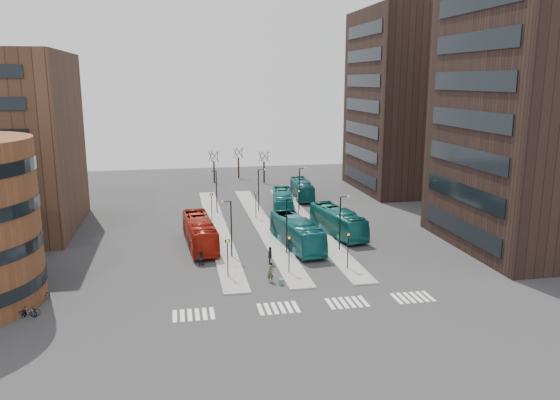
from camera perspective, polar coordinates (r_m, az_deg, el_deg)
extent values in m
plane|color=#2A2A2D|center=(43.03, 2.18, -13.20)|extent=(160.00, 160.00, 0.00)
cube|color=gray|center=(70.42, -6.56, -2.91)|extent=(2.50, 45.00, 0.15)
cube|color=gray|center=(71.09, -1.73, -2.68)|extent=(2.50, 45.00, 0.15)
cube|color=gray|center=(72.26, 2.97, -2.45)|extent=(2.50, 45.00, 0.15)
cube|color=navy|center=(51.19, 0.13, -8.54)|extent=(0.50, 0.43, 0.56)
imported|color=#9F190C|center=(62.83, -8.38, -3.35)|extent=(3.64, 12.13, 3.33)
imported|color=#135C60|center=(62.05, 1.74, -3.40)|extent=(4.17, 12.30, 3.36)
imported|color=#146468|center=(77.93, 0.28, -0.22)|extent=(4.34, 11.34, 3.08)
imported|color=#135F5C|center=(67.42, 6.04, -2.24)|extent=(4.42, 11.83, 3.22)
imported|color=#12545A|center=(87.63, 2.30, 1.14)|extent=(3.20, 10.61, 2.91)
imported|color=#4D472E|center=(51.68, -1.00, -7.70)|extent=(0.63, 0.43, 1.66)
imported|color=black|center=(56.75, -8.34, -6.02)|extent=(0.77, 0.61, 1.55)
imported|color=black|center=(56.34, -1.04, -5.84)|extent=(0.82, 1.20, 1.89)
imported|color=black|center=(60.61, 0.86, -4.56)|extent=(1.16, 1.33, 1.79)
imported|color=gray|center=(49.01, -24.77, -10.53)|extent=(1.77, 0.95, 0.88)
imported|color=gray|center=(48.90, -24.81, -10.58)|extent=(1.54, 0.90, 0.89)
imported|color=gray|center=(52.20, -23.87, -9.06)|extent=(1.73, 1.01, 0.86)
cube|color=silver|center=(45.72, -10.94, -11.82)|extent=(0.35, 2.40, 0.01)
cube|color=silver|center=(45.71, -10.18, -11.79)|extent=(0.35, 2.40, 0.01)
cube|color=silver|center=(45.72, -9.41, -11.76)|extent=(0.35, 2.40, 0.01)
cube|color=silver|center=(45.73, -8.64, -11.72)|extent=(0.35, 2.40, 0.01)
cube|color=silver|center=(45.75, -7.87, -11.69)|extent=(0.35, 2.40, 0.01)
cube|color=silver|center=(45.78, -7.11, -11.65)|extent=(0.35, 2.40, 0.01)
cube|color=silver|center=(46.16, -2.05, -11.34)|extent=(0.35, 2.40, 0.01)
cube|color=silver|center=(46.25, -1.30, -11.29)|extent=(0.35, 2.40, 0.01)
cube|color=silver|center=(46.35, -0.56, -11.24)|extent=(0.35, 2.40, 0.01)
cube|color=silver|center=(46.45, 0.18, -11.18)|extent=(0.35, 2.40, 0.01)
cube|color=silver|center=(46.56, 0.92, -11.12)|extent=(0.35, 2.40, 0.01)
cube|color=silver|center=(46.68, 1.66, -11.06)|extent=(0.35, 2.40, 0.01)
cube|color=silver|center=(47.37, 5.26, -10.75)|extent=(0.35, 2.40, 0.01)
cube|color=silver|center=(47.54, 5.97, -10.68)|extent=(0.35, 2.40, 0.01)
cube|color=silver|center=(47.70, 6.67, -10.61)|extent=(0.35, 2.40, 0.01)
cube|color=silver|center=(47.88, 7.37, -10.54)|extent=(0.35, 2.40, 0.01)
cube|color=silver|center=(48.06, 8.06, -10.47)|extent=(0.35, 2.40, 0.01)
cube|color=silver|center=(48.25, 8.74, -10.40)|extent=(0.35, 2.40, 0.01)
cube|color=silver|center=(49.29, 12.08, -10.03)|extent=(0.35, 2.40, 0.01)
cube|color=silver|center=(49.52, 12.73, -9.96)|extent=(0.35, 2.40, 0.01)
cube|color=silver|center=(49.75, 13.37, -9.88)|extent=(0.35, 2.40, 0.01)
cube|color=silver|center=(49.99, 14.01, -9.81)|extent=(0.35, 2.40, 0.01)
cube|color=silver|center=(50.24, 14.64, -9.73)|extent=(0.35, 2.40, 0.01)
cube|color=silver|center=(50.49, 15.26, -9.65)|extent=(0.35, 2.40, 0.01)
cube|color=black|center=(67.66, 26.57, 8.08)|extent=(20.00, 20.00, 30.00)
cube|color=black|center=(64.05, 18.30, -2.78)|extent=(0.12, 16.00, 2.00)
cube|color=black|center=(63.16, 18.55, 0.73)|extent=(0.12, 16.00, 2.00)
cube|color=black|center=(62.52, 18.80, 4.32)|extent=(0.12, 16.00, 2.00)
cube|color=black|center=(62.13, 19.06, 7.97)|extent=(0.12, 16.00, 2.00)
cube|color=black|center=(61.99, 19.33, 11.65)|extent=(0.12, 16.00, 2.00)
cube|color=black|center=(62.11, 19.60, 15.33)|extent=(0.12, 16.00, 2.00)
cube|color=black|center=(62.49, 19.88, 18.99)|extent=(0.12, 16.00, 2.00)
cube|color=black|center=(96.90, 14.26, 9.93)|extent=(20.00, 20.00, 30.00)
cube|color=black|center=(94.41, 8.31, 2.48)|extent=(0.12, 16.00, 2.00)
cube|color=black|center=(93.81, 8.38, 4.89)|extent=(0.12, 16.00, 2.00)
cube|color=black|center=(93.38, 8.46, 7.32)|extent=(0.12, 16.00, 2.00)
cube|color=black|center=(93.12, 8.54, 9.77)|extent=(0.12, 16.00, 2.00)
cube|color=black|center=(93.03, 8.62, 12.23)|extent=(0.12, 16.00, 2.00)
cube|color=black|center=(93.11, 8.70, 14.69)|extent=(0.12, 16.00, 2.00)
cube|color=black|center=(93.36, 8.79, 17.15)|extent=(0.12, 16.00, 2.00)
cylinder|color=black|center=(52.68, -5.49, -6.12)|extent=(0.10, 0.10, 3.50)
cube|color=black|center=(52.15, -5.53, -4.30)|extent=(0.45, 0.10, 0.30)
cube|color=yellow|center=(52.10, -5.52, -4.31)|extent=(0.20, 0.02, 0.20)
cylinder|color=black|center=(73.81, -7.15, -0.75)|extent=(0.10, 0.10, 3.50)
cube|color=black|center=(73.44, -7.19, 0.58)|extent=(0.45, 0.10, 0.30)
cube|color=yellow|center=(73.38, -7.19, 0.57)|extent=(0.20, 0.02, 0.20)
cylinder|color=black|center=(53.53, 0.95, -5.76)|extent=(0.10, 0.10, 3.50)
cube|color=black|center=(53.01, 0.96, -3.96)|extent=(0.45, 0.10, 0.30)
cube|color=yellow|center=(52.96, 0.97, -3.98)|extent=(0.20, 0.02, 0.20)
cylinder|color=black|center=(74.42, -2.54, -0.55)|extent=(0.10, 0.10, 3.50)
cube|color=black|center=(74.05, -2.55, 0.77)|extent=(0.45, 0.10, 0.30)
cube|color=yellow|center=(73.99, -2.55, 0.76)|extent=(0.20, 0.02, 0.20)
cylinder|color=black|center=(55.03, 7.10, -5.34)|extent=(0.10, 0.10, 3.50)
cube|color=black|center=(54.52, 7.15, -3.59)|extent=(0.45, 0.10, 0.30)
cube|color=yellow|center=(54.47, 7.17, -3.61)|extent=(0.20, 0.02, 0.20)
cylinder|color=black|center=(75.51, 1.97, -0.36)|extent=(0.10, 0.10, 3.50)
cube|color=black|center=(75.14, 1.98, 0.94)|extent=(0.45, 0.10, 0.30)
cube|color=yellow|center=(75.08, 1.99, 0.93)|extent=(0.20, 0.02, 0.20)
cylinder|color=black|center=(58.12, -5.11, -3.04)|extent=(0.14, 0.14, 6.00)
cylinder|color=black|center=(57.36, -5.61, -0.17)|extent=(0.90, 0.08, 0.08)
sphere|color=silver|center=(57.32, -6.06, -0.19)|extent=(0.24, 0.24, 0.24)
cylinder|color=black|center=(77.51, -6.64, 0.85)|extent=(0.14, 0.14, 6.00)
cylinder|color=black|center=(76.94, -7.03, 3.02)|extent=(0.90, 0.08, 0.08)
sphere|color=silver|center=(76.91, -7.37, 3.01)|extent=(0.24, 0.24, 0.24)
cylinder|color=black|center=(59.00, 0.70, -2.76)|extent=(0.14, 0.14, 6.00)
cylinder|color=black|center=(58.37, 1.14, 0.11)|extent=(0.90, 0.08, 0.08)
sphere|color=silver|center=(58.47, 1.58, 0.12)|extent=(0.24, 0.24, 0.24)
cylinder|color=black|center=(78.17, -2.26, 1.02)|extent=(0.14, 0.14, 6.00)
cylinder|color=black|center=(77.70, -1.95, 3.20)|extent=(0.90, 0.08, 0.08)
sphere|color=silver|center=(77.77, -1.62, 3.21)|extent=(0.24, 0.24, 0.24)
cylinder|color=black|center=(60.46, 6.29, -2.46)|extent=(0.14, 0.14, 6.00)
cylinder|color=black|center=(59.89, 6.77, 0.34)|extent=(0.90, 0.08, 0.08)
sphere|color=silver|center=(60.03, 7.18, 0.36)|extent=(0.24, 0.24, 0.24)
cylinder|color=black|center=(79.28, 2.03, 1.18)|extent=(0.14, 0.14, 6.00)
cylinder|color=black|center=(78.85, 2.37, 3.33)|extent=(0.90, 0.08, 0.08)
sphere|color=silver|center=(78.95, 2.69, 3.34)|extent=(0.24, 0.24, 0.24)
cylinder|color=black|center=(101.37, -6.90, 2.91)|extent=(0.30, 0.30, 4.00)
cylinder|color=black|center=(100.98, -6.54, 4.55)|extent=(0.10, 1.56, 1.95)
cylinder|color=black|center=(101.60, -6.84, 4.59)|extent=(1.48, 0.59, 1.97)
cylinder|color=black|center=(101.30, -7.28, 4.56)|extent=(0.90, 1.31, 1.99)
cylinder|color=black|center=(100.49, -7.25, 4.50)|extent=(0.89, 1.31, 1.99)
cylinder|color=black|center=(100.29, -6.79, 4.49)|extent=(1.48, 0.58, 1.97)
cylinder|color=black|center=(105.75, -4.35, 3.36)|extent=(0.30, 0.30, 4.00)
cylinder|color=black|center=(105.42, -4.00, 4.93)|extent=(0.10, 1.56, 1.95)
cylinder|color=black|center=(106.02, -4.30, 4.97)|extent=(1.48, 0.59, 1.97)
cylinder|color=black|center=(105.68, -4.71, 4.94)|extent=(0.90, 1.31, 1.99)
cylinder|color=black|center=(104.87, -4.66, 4.88)|extent=(0.89, 1.31, 1.99)
cylinder|color=black|center=(104.70, -4.22, 4.88)|extent=(1.48, 0.58, 1.97)
cylinder|color=black|center=(100.43, -1.68, 2.91)|extent=(0.30, 0.30, 4.00)
cylinder|color=black|center=(100.10, -1.29, 4.56)|extent=(0.10, 1.56, 1.95)
cylinder|color=black|center=(100.67, -1.63, 4.60)|extent=(1.48, 0.59, 1.97)
cylinder|color=black|center=(100.30, -2.05, 4.57)|extent=(0.90, 1.31, 1.99)
cylinder|color=black|center=(99.50, -1.98, 4.51)|extent=(0.89, 1.31, 1.99)
cylinder|color=black|center=(99.37, -1.51, 4.50)|extent=(1.48, 0.58, 1.97)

